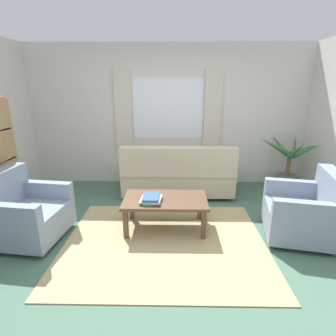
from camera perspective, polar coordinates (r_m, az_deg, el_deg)
name	(u,v)px	position (r m, az deg, el deg)	size (l,w,h in m)	color
ground_plane	(165,242)	(3.48, -0.66, -15.48)	(6.24, 6.24, 0.00)	#476B56
wall_back	(168,116)	(5.22, 0.01, 10.89)	(5.32, 0.12, 2.60)	silver
window_with_curtains	(168,109)	(5.12, 0.00, 12.45)	(1.98, 0.07, 1.40)	white
area_rug	(165,242)	(3.47, -0.66, -15.40)	(2.46, 2.02, 0.01)	tan
couch	(178,175)	(4.71, 2.09, -1.46)	(1.90, 0.82, 0.92)	#BCB293
armchair_left	(24,213)	(3.83, -28.20, -8.39)	(0.91, 0.93, 0.88)	gray
armchair_right	(306,212)	(3.83, 27.11, -8.27)	(0.97, 0.99, 0.88)	gray
coffee_table	(165,202)	(3.60, -0.61, -7.31)	(1.10, 0.64, 0.44)	brown
book_stack_on_table	(151,199)	(3.48, -3.62, -6.54)	(0.29, 0.33, 0.08)	#387F4C
potted_plant	(288,168)	(5.33, 23.98, 0.10)	(1.08, 1.13, 1.03)	#56565B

